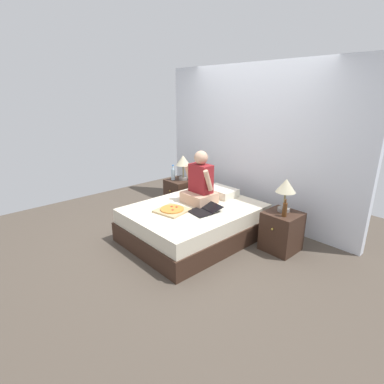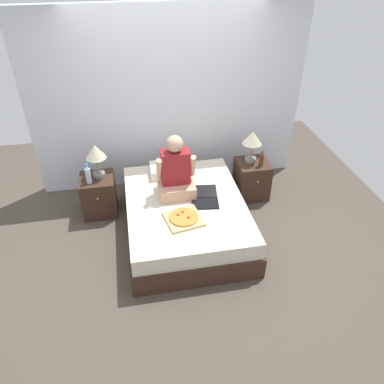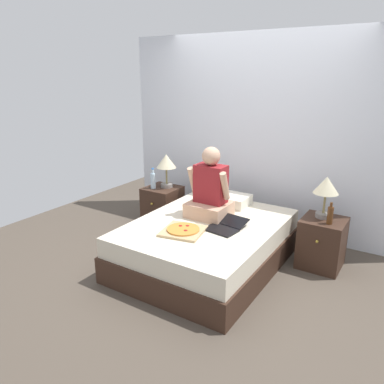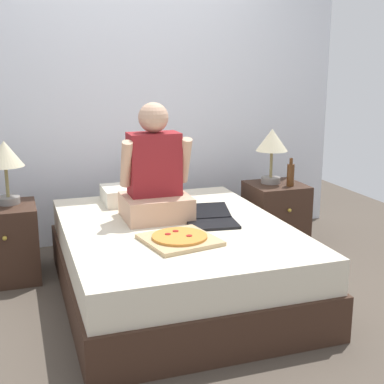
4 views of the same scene
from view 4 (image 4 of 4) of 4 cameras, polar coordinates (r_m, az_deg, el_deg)
The scene contains 12 objects.
ground_plane at distance 3.68m, azimuth -1.76°, elevation -10.73°, with size 5.77×5.77×0.00m, color #4C4238.
wall_back at distance 4.62m, azimuth -6.69°, elevation 10.26°, with size 3.77×0.12×2.50m, color silver.
bed at distance 3.59m, azimuth -1.79°, elevation -7.25°, with size 1.46×1.89×0.49m.
nightstand_left at distance 4.03m, azimuth -19.23°, elevation -5.13°, with size 0.44×0.47×0.54m.
lamp_on_left_nightstand at distance 3.94m, azimuth -19.33°, elevation 3.41°, with size 0.26×0.26×0.45m.
nightstand_right at distance 4.52m, azimuth 8.88°, elevation -2.51°, with size 0.44×0.47×0.54m.
lamp_on_right_nightstand at distance 4.42m, azimuth 8.52°, elevation 5.09°, with size 0.26×0.26×0.45m.
beer_bottle at distance 4.38m, azimuth 10.47°, elevation 1.86°, with size 0.06×0.06×0.23m.
pillow at distance 4.08m, azimuth -5.85°, elevation -0.17°, with size 0.52×0.34×0.12m, color silver.
person_seated at distance 3.59m, azimuth -3.98°, elevation 1.66°, with size 0.47×0.40×0.78m.
laptop at distance 3.54m, azimuth 1.99°, elevation -2.97°, with size 0.37×0.45×0.07m.
pizza_box at distance 3.17m, azimuth -1.34°, elevation -5.02°, with size 0.47×0.47×0.05m.
Camera 4 is at (-0.97, -3.20, 1.52)m, focal length 50.00 mm.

